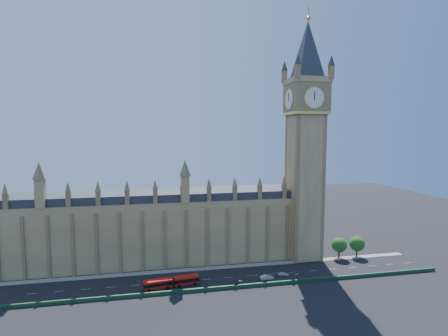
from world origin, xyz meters
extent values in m
plane|color=black|center=(0.00, 0.00, 0.00)|extent=(400.00, 400.00, 0.00)
cube|color=#A17D4E|center=(-25.00, 22.00, 12.50)|extent=(120.00, 20.00, 25.00)
cube|color=#2D3035|center=(-25.00, 22.00, 26.50)|extent=(120.00, 18.00, 3.00)
cube|color=#A17D4E|center=(38.00, 14.00, 29.00)|extent=(12.00, 12.00, 58.00)
cube|color=olive|center=(38.00, 14.00, 64.00)|extent=(14.00, 14.00, 12.00)
cylinder|color=silver|center=(38.00, 6.85, 64.00)|extent=(7.20, 0.30, 7.20)
cube|color=#A17D4E|center=(38.00, 14.00, 71.00)|extent=(14.50, 14.50, 2.00)
pyramid|color=#2D3035|center=(38.00, 14.00, 94.00)|extent=(20.59, 20.59, 22.00)
sphere|color=#F2C64C|center=(38.00, 14.00, 94.80)|extent=(1.80, 1.80, 1.80)
cube|color=#1E4C2D|center=(0.00, -9.00, 0.60)|extent=(160.00, 0.60, 1.20)
cube|color=gray|center=(0.00, 9.50, 0.08)|extent=(160.00, 3.00, 0.16)
cylinder|color=#382619|center=(52.00, 10.00, 2.00)|extent=(0.70, 0.70, 4.00)
sphere|color=#165217|center=(52.00, 10.00, 5.50)|extent=(6.00, 6.00, 6.00)
sphere|color=#165217|center=(52.80, 10.30, 6.10)|extent=(4.38, 4.38, 4.38)
cylinder|color=#382619|center=(60.00, 10.00, 2.00)|extent=(0.70, 0.70, 4.00)
sphere|color=#165217|center=(60.00, 10.00, 5.50)|extent=(6.00, 6.00, 6.00)
sphere|color=#165217|center=(60.80, 10.30, 6.10)|extent=(4.38, 4.38, 4.38)
cube|color=red|center=(-20.75, -4.48, 1.57)|extent=(9.65, 3.81, 3.13)
cube|color=red|center=(-11.33, -3.25, 1.57)|extent=(8.61, 3.67, 3.13)
cube|color=black|center=(-20.75, -4.48, 1.94)|extent=(9.71, 3.86, 1.19)
cube|color=black|center=(-11.33, -3.25, 1.94)|extent=(8.67, 3.73, 1.19)
cylinder|color=black|center=(-16.30, -3.90, 1.41)|extent=(1.14, 2.59, 2.50)
cylinder|color=black|center=(-23.56, -6.16, 0.52)|extent=(1.08, 0.45, 1.04)
cylinder|color=black|center=(-23.90, -3.58, 0.52)|extent=(1.08, 0.45, 1.04)
cylinder|color=black|center=(-17.60, -5.38, 0.52)|extent=(1.08, 0.45, 1.04)
cylinder|color=black|center=(-17.94, -2.80, 0.52)|extent=(1.08, 0.45, 1.04)
cylinder|color=black|center=(-13.81, -4.89, 0.52)|extent=(1.08, 0.45, 1.04)
cylinder|color=black|center=(-14.15, -2.30, 0.52)|extent=(1.08, 0.45, 1.04)
cylinder|color=black|center=(-8.51, -4.20, 0.52)|extent=(1.08, 0.45, 1.04)
cylinder|color=black|center=(-8.85, -1.61, 0.52)|extent=(1.08, 0.45, 1.04)
imported|color=#3D4044|center=(7.21, -5.89, 0.70)|extent=(4.19, 1.81, 1.41)
imported|color=#B2B5BB|center=(16.62, -4.16, 0.80)|extent=(4.98, 2.16, 1.59)
imported|color=silver|center=(23.44, -2.29, 0.62)|extent=(4.38, 2.07, 1.23)
cube|color=black|center=(14.00, -0.76, 0.02)|extent=(0.46, 0.46, 0.04)
cone|color=#FF660D|center=(14.00, -0.76, 0.33)|extent=(0.51, 0.51, 0.67)
cylinder|color=white|center=(14.00, -0.76, 0.43)|extent=(0.32, 0.32, 0.11)
cube|color=black|center=(24.60, -3.29, 0.02)|extent=(0.44, 0.44, 0.04)
cone|color=orange|center=(24.60, -3.29, 0.36)|extent=(0.48, 0.48, 0.72)
cylinder|color=white|center=(24.60, -3.29, 0.46)|extent=(0.35, 0.35, 0.12)
cube|color=black|center=(27.99, -2.85, 0.02)|extent=(0.48, 0.48, 0.04)
cone|color=#FF3D0D|center=(27.99, -2.85, 0.34)|extent=(0.53, 0.53, 0.68)
cylinder|color=white|center=(27.99, -2.85, 0.44)|extent=(0.33, 0.33, 0.12)
cube|color=black|center=(28.58, -2.79, 0.02)|extent=(0.56, 0.56, 0.05)
cone|color=#DD5C0B|center=(28.58, -2.79, 0.39)|extent=(0.61, 0.61, 0.79)
cylinder|color=white|center=(28.58, -2.79, 0.51)|extent=(0.38, 0.38, 0.14)
camera|label=1|loc=(-20.78, -116.22, 50.91)|focal=28.00mm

